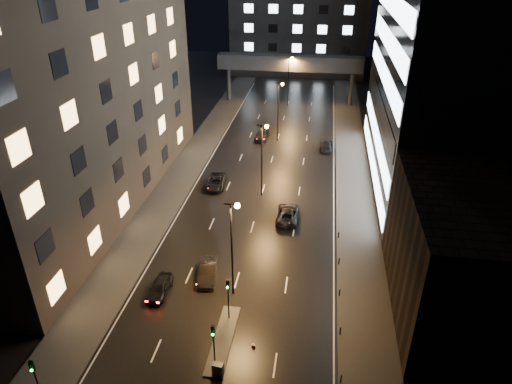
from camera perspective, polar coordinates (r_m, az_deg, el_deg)
ground at (r=72.43m, az=2.00°, el=4.10°), size 160.00×160.00×0.00m
sidewalk_left at (r=70.35m, az=-8.66°, el=3.08°), size 5.00×110.00×0.15m
sidewalk_right at (r=67.71m, az=12.06°, el=1.70°), size 5.00×110.00×0.15m
building_left at (r=58.70m, az=-23.14°, el=16.67°), size 15.00×48.00×40.00m
building_right_low at (r=43.88m, az=24.00°, el=-7.24°), size 10.00×18.00×12.00m
building_right_glass at (r=64.53m, az=25.95°, el=19.30°), size 20.00×36.00×45.00m
building_far at (r=125.04m, az=5.45°, el=20.33°), size 34.00×14.00×25.00m
skybridge at (r=98.27m, az=4.23°, el=15.72°), size 30.00×3.00×10.00m
median_island at (r=41.16m, az=-4.12°, el=-17.89°), size 1.60×8.00×0.15m
traffic_signal_near at (r=40.84m, az=-3.52°, el=-12.46°), size 0.28×0.34×4.40m
traffic_signal_far at (r=36.97m, az=-5.32°, el=-17.96°), size 0.28×0.34×4.40m
traffic_signal_corner at (r=38.18m, az=-25.90°, el=-19.99°), size 0.28×0.34×4.40m
bollard_row at (r=43.59m, az=10.43°, el=-14.47°), size 0.12×25.12×0.90m
streetlight_near at (r=41.51m, az=-2.86°, el=-5.75°), size 1.45×0.50×10.15m
streetlight_mid_a at (r=58.89m, az=0.88°, el=5.11°), size 1.45×0.50×10.15m
streetlight_mid_b at (r=77.55m, az=2.91°, el=10.89°), size 1.45×0.50×10.15m
streetlight_far at (r=96.74m, az=4.19°, el=14.40°), size 1.45×0.50×10.15m
car_away_a at (r=45.95m, az=-11.96°, el=-11.58°), size 1.74×4.24×1.44m
car_away_b at (r=47.08m, az=-6.04°, el=-9.80°), size 2.28×4.94×1.57m
car_away_c at (r=63.98m, az=-5.02°, el=1.27°), size 2.75×5.37×1.45m
car_away_d at (r=80.14m, az=0.77°, el=7.14°), size 2.33×5.16×1.47m
car_toward_a at (r=56.24m, az=3.97°, el=-2.73°), size 2.60×5.59×1.55m
car_toward_b at (r=76.79m, az=8.76°, el=5.82°), size 2.15×5.04×1.45m
utility_cabinet at (r=38.20m, az=-4.78°, el=-21.23°), size 0.88×0.61×1.16m
cone_a at (r=40.39m, az=-0.35°, el=-18.58°), size 0.44×0.44×0.49m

